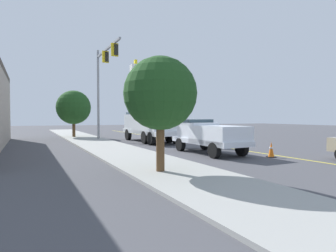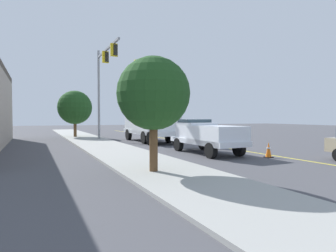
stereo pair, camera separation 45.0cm
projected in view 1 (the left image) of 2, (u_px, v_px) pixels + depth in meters
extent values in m
plane|color=#47474C|center=(189.00, 142.00, 24.81)|extent=(120.00, 120.00, 0.00)
cube|color=#9E9E99|center=(103.00, 145.00, 21.38)|extent=(60.10, 8.21, 0.12)
cube|color=yellow|center=(189.00, 142.00, 24.81)|extent=(49.86, 4.01, 0.01)
cube|color=silver|center=(151.00, 132.00, 25.11)|extent=(8.37, 3.12, 0.36)
cube|color=silver|center=(140.00, 123.00, 27.43)|extent=(2.80, 2.55, 1.60)
cube|color=#384C56|center=(139.00, 116.00, 27.59)|extent=(1.96, 2.23, 0.64)
cube|color=silver|center=(155.00, 124.00, 24.21)|extent=(5.43, 2.90, 1.80)
cube|color=white|center=(158.00, 94.00, 23.31)|extent=(1.52, 0.67, 3.18)
cube|color=white|center=(144.00, 72.00, 24.91)|extent=(3.01, 1.07, 1.38)
cube|color=white|center=(136.00, 70.00, 26.07)|extent=(0.90, 0.90, 0.90)
cube|color=yellow|center=(136.00, 63.00, 26.05)|extent=(0.36, 0.24, 0.60)
cylinder|color=black|center=(128.00, 135.00, 27.18)|extent=(1.06, 0.42, 1.04)
cylinder|color=black|center=(150.00, 134.00, 28.19)|extent=(1.06, 0.42, 1.04)
cylinder|color=black|center=(145.00, 137.00, 23.30)|extent=(1.06, 0.42, 1.04)
cylinder|color=black|center=(169.00, 137.00, 24.31)|extent=(1.06, 0.42, 1.04)
cylinder|color=black|center=(151.00, 139.00, 22.13)|extent=(1.06, 0.42, 1.04)
cylinder|color=black|center=(176.00, 138.00, 23.14)|extent=(1.06, 0.42, 1.04)
cube|color=white|center=(209.00, 141.00, 17.06)|extent=(5.75, 2.53, 0.30)
cube|color=white|center=(198.00, 131.00, 18.15)|extent=(2.16, 2.08, 1.10)
cube|color=#384C56|center=(196.00, 124.00, 18.31)|extent=(1.48, 1.86, 0.56)
cube|color=white|center=(219.00, 135.00, 16.15)|extent=(3.51, 2.35, 1.10)
cylinder|color=black|center=(180.00, 144.00, 18.30)|extent=(0.86, 0.36, 0.84)
cylinder|color=black|center=(205.00, 143.00, 19.15)|extent=(0.86, 0.36, 0.84)
cylinder|color=black|center=(214.00, 150.00, 15.00)|extent=(0.86, 0.36, 0.84)
cylinder|color=black|center=(242.00, 149.00, 15.84)|extent=(0.86, 0.36, 0.84)
cube|color=navy|center=(161.00, 129.00, 34.83)|extent=(4.93, 2.26, 0.70)
cube|color=#384C56|center=(160.00, 124.00, 34.95)|extent=(3.57, 1.93, 0.60)
cylinder|color=black|center=(173.00, 133.00, 33.77)|extent=(0.70, 0.29, 0.68)
cylinder|color=black|center=(160.00, 133.00, 33.00)|extent=(0.70, 0.29, 0.68)
cylinder|color=black|center=(161.00, 132.00, 36.69)|extent=(0.70, 0.29, 0.68)
cylinder|color=black|center=(149.00, 132.00, 35.92)|extent=(0.70, 0.29, 0.68)
cube|color=black|center=(271.00, 157.00, 15.37)|extent=(0.40, 0.40, 0.04)
cone|color=orange|center=(271.00, 149.00, 15.36)|extent=(0.32, 0.32, 0.80)
cylinder|color=white|center=(271.00, 148.00, 15.36)|extent=(0.20, 0.20, 0.08)
cube|color=black|center=(210.00, 147.00, 20.25)|extent=(0.40, 0.40, 0.04)
cone|color=orange|center=(210.00, 142.00, 20.23)|extent=(0.32, 0.32, 0.80)
cylinder|color=white|center=(210.00, 140.00, 20.23)|extent=(0.20, 0.20, 0.08)
cube|color=black|center=(176.00, 142.00, 24.58)|extent=(0.40, 0.40, 0.04)
cone|color=orange|center=(176.00, 137.00, 24.56)|extent=(0.32, 0.32, 0.84)
cylinder|color=white|center=(176.00, 136.00, 24.56)|extent=(0.20, 0.20, 0.08)
cube|color=black|center=(150.00, 138.00, 30.09)|extent=(0.40, 0.40, 0.04)
cone|color=orange|center=(150.00, 134.00, 30.08)|extent=(0.32, 0.32, 0.72)
cylinder|color=white|center=(150.00, 133.00, 30.08)|extent=(0.20, 0.20, 0.08)
cylinder|color=gray|center=(98.00, 95.00, 26.83)|extent=(0.22, 0.22, 8.55)
cube|color=gray|center=(108.00, 49.00, 23.55)|extent=(7.08, 0.71, 0.16)
cube|color=gold|center=(105.00, 57.00, 24.20)|extent=(0.16, 0.57, 1.00)
cube|color=black|center=(107.00, 57.00, 24.25)|extent=(0.22, 0.33, 0.84)
cube|color=gold|center=(115.00, 50.00, 21.67)|extent=(0.16, 0.57, 1.00)
cube|color=black|center=(116.00, 50.00, 21.71)|extent=(0.22, 0.33, 0.84)
cylinder|color=brown|center=(160.00, 147.00, 10.79)|extent=(0.32, 0.32, 2.11)
sphere|color=#1E471C|center=(160.00, 93.00, 10.73)|extent=(2.81, 2.81, 2.81)
cylinder|color=brown|center=(74.00, 129.00, 30.01)|extent=(0.32, 0.32, 2.00)
sphere|color=#1E471C|center=(74.00, 107.00, 29.94)|extent=(3.59, 3.59, 3.59)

